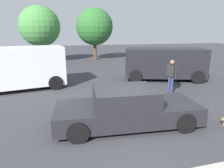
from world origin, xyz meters
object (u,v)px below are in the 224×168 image
object	(u,v)px
sedan_foreground	(127,108)
pedestrian	(171,73)
van_white	(15,67)
suv_dark	(164,63)

from	to	relation	value
sedan_foreground	pedestrian	bearing A→B (deg)	45.11
van_white	suv_dark	size ratio (longest dim) A/B	0.98
suv_dark	sedan_foreground	bearing A→B (deg)	69.03
sedan_foreground	van_white	bearing A→B (deg)	133.16
van_white	pedestrian	distance (m)	8.16
van_white	pedestrian	bearing A→B (deg)	150.89
van_white	pedestrian	xyz separation A→B (m)	(7.73, -2.60, -0.22)
van_white	suv_dark	world-z (taller)	van_white
van_white	pedestrian	world-z (taller)	van_white
pedestrian	van_white	bearing A→B (deg)	138.30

